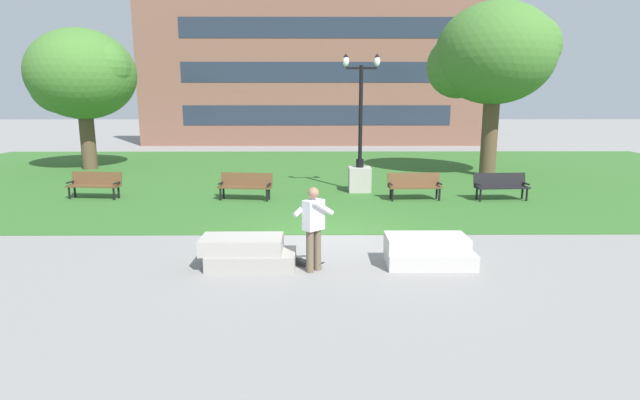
# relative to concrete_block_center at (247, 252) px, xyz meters

# --- Properties ---
(ground_plane) EXTENTS (140.00, 140.00, 0.00)m
(ground_plane) POSITION_rel_concrete_block_center_xyz_m (1.75, 2.40, -0.31)
(ground_plane) COLOR gray
(grass_lawn) EXTENTS (40.00, 20.00, 0.02)m
(grass_lawn) POSITION_rel_concrete_block_center_xyz_m (1.75, 12.40, -0.30)
(grass_lawn) COLOR #336628
(grass_lawn) RESTS_ON ground
(concrete_block_center) EXTENTS (1.92, 0.90, 0.64)m
(concrete_block_center) POSITION_rel_concrete_block_center_xyz_m (0.00, 0.00, 0.00)
(concrete_block_center) COLOR #9E9991
(concrete_block_center) RESTS_ON ground
(concrete_block_left) EXTENTS (1.81, 0.90, 0.64)m
(concrete_block_left) POSITION_rel_concrete_block_center_xyz_m (3.73, 0.05, 0.00)
(concrete_block_left) COLOR #BCB7B2
(concrete_block_left) RESTS_ON ground
(person_skateboarder) EXTENTS (0.83, 0.55, 1.71)m
(person_skateboarder) POSITION_rel_concrete_block_center_xyz_m (1.37, -0.26, 0.67)
(person_skateboarder) COLOR brown
(person_skateboarder) RESTS_ON ground
(skateboard) EXTENTS (0.95, 0.75, 0.14)m
(skateboard) POSITION_rel_concrete_block_center_xyz_m (1.12, 0.10, -0.22)
(skateboard) COLOR black
(skateboard) RESTS_ON ground
(park_bench_near_left) EXTENTS (1.86, 0.77, 0.90)m
(park_bench_near_left) POSITION_rel_concrete_block_center_xyz_m (-0.98, 6.87, 0.23)
(park_bench_near_left) COLOR brown
(park_bench_near_left) RESTS_ON grass_lawn
(park_bench_near_right) EXTENTS (1.83, 0.63, 0.90)m
(park_bench_near_right) POSITION_rel_concrete_block_center_xyz_m (4.75, 6.83, 0.23)
(park_bench_near_right) COLOR brown
(park_bench_near_right) RESTS_ON grass_lawn
(park_bench_far_left) EXTENTS (1.85, 0.73, 0.90)m
(park_bench_far_left) POSITION_rel_concrete_block_center_xyz_m (-6.20, 7.14, 0.23)
(park_bench_far_left) COLOR brown
(park_bench_far_left) RESTS_ON grass_lawn
(park_bench_far_right) EXTENTS (1.83, 0.65, 0.90)m
(park_bench_far_right) POSITION_rel_concrete_block_center_xyz_m (7.67, 6.76, 0.23)
(park_bench_far_right) COLOR black
(park_bench_far_right) RESTS_ON grass_lawn
(lamp_post_center) EXTENTS (1.32, 0.80, 4.93)m
(lamp_post_center) POSITION_rel_concrete_block_center_xyz_m (3.02, 8.36, 0.72)
(lamp_post_center) COLOR #ADA89E
(lamp_post_center) RESTS_ON grass_lawn
(tree_far_right) EXTENTS (5.28, 5.03, 7.39)m
(tree_far_right) POSITION_rel_concrete_block_center_xyz_m (8.97, 12.17, 4.88)
(tree_far_right) COLOR brown
(tree_far_right) RESTS_ON grass_lawn
(tree_far_left) EXTENTS (5.18, 4.93, 6.59)m
(tree_far_left) POSITION_rel_concrete_block_center_xyz_m (-9.69, 14.46, 4.13)
(tree_far_left) COLOR brown
(tree_far_left) RESTS_ON grass_lawn
(building_facade_distant) EXTENTS (25.54, 1.03, 12.39)m
(building_facade_distant) POSITION_rel_concrete_block_center_xyz_m (1.46, 26.89, 5.88)
(building_facade_distant) COLOR brown
(building_facade_distant) RESTS_ON ground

